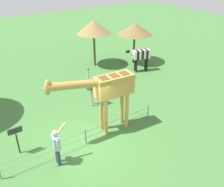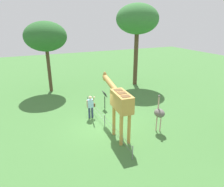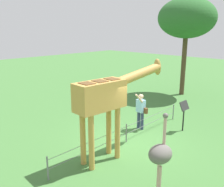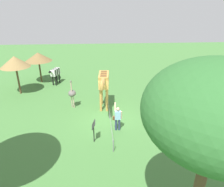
{
  "view_description": "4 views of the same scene",
  "coord_description": "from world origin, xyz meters",
  "px_view_note": "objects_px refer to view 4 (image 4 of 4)",
  "views": [
    {
      "loc": [
        3.63,
        7.52,
        6.98
      ],
      "look_at": [
        -0.9,
        0.73,
        2.52
      ],
      "focal_mm": 39.03,
      "sensor_mm": 36.0,
      "label": 1
    },
    {
      "loc": [
        -10.35,
        4.17,
        6.27
      ],
      "look_at": [
        0.29,
        -0.56,
        1.98
      ],
      "focal_mm": 32.31,
      "sensor_mm": 36.0,
      "label": 2
    },
    {
      "loc": [
        -6.91,
        -5.75,
        4.3
      ],
      "look_at": [
        -0.4,
        0.44,
        1.96
      ],
      "focal_mm": 40.32,
      "sensor_mm": 36.0,
      "label": 3
    },
    {
      "loc": [
        12.16,
        -0.62,
        7.2
      ],
      "look_at": [
        -0.19,
        0.25,
        1.79
      ],
      "focal_mm": 32.41,
      "sensor_mm": 36.0,
      "label": 4
    }
  ],
  "objects_px": {
    "visitor": "(118,117)",
    "tree_northeast": "(217,112)",
    "zebra": "(55,73)",
    "shade_hut_near": "(38,57)",
    "shade_hut_far": "(15,62)",
    "info_sign": "(94,128)",
    "giraffe": "(104,83)",
    "ostrich": "(72,93)"
  },
  "relations": [
    {
      "from": "tree_northeast",
      "to": "visitor",
      "type": "bearing_deg",
      "value": -166.11
    },
    {
      "from": "giraffe",
      "to": "visitor",
      "type": "relative_size",
      "value": 2.3
    },
    {
      "from": "zebra",
      "to": "shade_hut_near",
      "type": "height_order",
      "value": "shade_hut_near"
    },
    {
      "from": "zebra",
      "to": "shade_hut_far",
      "type": "relative_size",
      "value": 0.54
    },
    {
      "from": "tree_northeast",
      "to": "info_sign",
      "type": "bearing_deg",
      "value": -151.0
    },
    {
      "from": "visitor",
      "to": "shade_hut_far",
      "type": "distance_m",
      "value": 10.43
    },
    {
      "from": "shade_hut_far",
      "to": "tree_northeast",
      "type": "relative_size",
      "value": 0.54
    },
    {
      "from": "visitor",
      "to": "tree_northeast",
      "type": "xyz_separation_m",
      "value": [
        6.72,
        1.66,
        3.99
      ]
    },
    {
      "from": "shade_hut_near",
      "to": "ostrich",
      "type": "bearing_deg",
      "value": 32.93
    },
    {
      "from": "giraffe",
      "to": "tree_northeast",
      "type": "distance_m",
      "value": 10.17
    },
    {
      "from": "info_sign",
      "to": "ostrich",
      "type": "bearing_deg",
      "value": -159.28
    },
    {
      "from": "giraffe",
      "to": "zebra",
      "type": "relative_size",
      "value": 2.16
    },
    {
      "from": "visitor",
      "to": "ostrich",
      "type": "height_order",
      "value": "ostrich"
    },
    {
      "from": "giraffe",
      "to": "ostrich",
      "type": "relative_size",
      "value": 1.74
    },
    {
      "from": "zebra",
      "to": "tree_northeast",
      "type": "distance_m",
      "value": 17.11
    },
    {
      "from": "giraffe",
      "to": "zebra",
      "type": "height_order",
      "value": "giraffe"
    },
    {
      "from": "giraffe",
      "to": "tree_northeast",
      "type": "bearing_deg",
      "value": 14.23
    },
    {
      "from": "shade_hut_near",
      "to": "info_sign",
      "type": "height_order",
      "value": "shade_hut_near"
    },
    {
      "from": "ostrich",
      "to": "info_sign",
      "type": "bearing_deg",
      "value": 20.72
    },
    {
      "from": "ostrich",
      "to": "shade_hut_near",
      "type": "distance_m",
      "value": 7.12
    },
    {
      "from": "shade_hut_far",
      "to": "visitor",
      "type": "bearing_deg",
      "value": 51.85
    },
    {
      "from": "giraffe",
      "to": "shade_hut_near",
      "type": "bearing_deg",
      "value": -135.92
    },
    {
      "from": "visitor",
      "to": "shade_hut_near",
      "type": "bearing_deg",
      "value": -142.9
    },
    {
      "from": "zebra",
      "to": "shade_hut_far",
      "type": "xyz_separation_m",
      "value": [
        2.13,
        -2.74,
        1.71
      ]
    },
    {
      "from": "ostrich",
      "to": "tree_northeast",
      "type": "relative_size",
      "value": 0.36
    },
    {
      "from": "visitor",
      "to": "info_sign",
      "type": "bearing_deg",
      "value": -52.62
    },
    {
      "from": "zebra",
      "to": "ostrich",
      "type": "xyz_separation_m",
      "value": [
        5.19,
        2.21,
        0.01
      ]
    },
    {
      "from": "shade_hut_far",
      "to": "shade_hut_near",
      "type": "bearing_deg",
      "value": 157.44
    },
    {
      "from": "giraffe",
      "to": "tree_northeast",
      "type": "xyz_separation_m",
      "value": [
        9.49,
        2.41,
        2.75
      ]
    },
    {
      "from": "zebra",
      "to": "info_sign",
      "type": "relative_size",
      "value": 1.37
    },
    {
      "from": "shade_hut_near",
      "to": "shade_hut_far",
      "type": "relative_size",
      "value": 0.91
    },
    {
      "from": "shade_hut_near",
      "to": "shade_hut_far",
      "type": "xyz_separation_m",
      "value": [
        2.79,
        -1.16,
        0.26
      ]
    },
    {
      "from": "visitor",
      "to": "ostrich",
      "type": "bearing_deg",
      "value": -136.44
    },
    {
      "from": "zebra",
      "to": "shade_hut_near",
      "type": "distance_m",
      "value": 2.24
    },
    {
      "from": "visitor",
      "to": "zebra",
      "type": "distance_m",
      "value": 9.99
    },
    {
      "from": "shade_hut_near",
      "to": "shade_hut_far",
      "type": "bearing_deg",
      "value": -22.56
    },
    {
      "from": "visitor",
      "to": "shade_hut_far",
      "type": "relative_size",
      "value": 0.51
    },
    {
      "from": "ostrich",
      "to": "tree_northeast",
      "type": "bearing_deg",
      "value": 25.51
    },
    {
      "from": "giraffe",
      "to": "zebra",
      "type": "bearing_deg",
      "value": -141.25
    },
    {
      "from": "visitor",
      "to": "tree_northeast",
      "type": "height_order",
      "value": "tree_northeast"
    },
    {
      "from": "ostrich",
      "to": "shade_hut_far",
      "type": "bearing_deg",
      "value": -121.75
    },
    {
      "from": "visitor",
      "to": "ostrich",
      "type": "xyz_separation_m",
      "value": [
        -3.26,
        -3.1,
        0.27
      ]
    }
  ]
}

